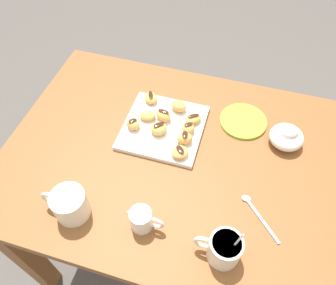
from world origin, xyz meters
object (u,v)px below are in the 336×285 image
Objects in this scene: dining_table at (172,176)px; saucer_lime_left at (243,121)px; coffee_mug_cream_left at (224,248)px; ice_cream_bowl at (287,136)px; pastry_plate_square at (163,127)px; beignet_5 at (188,128)px; beignet_6 at (185,139)px; cream_pitcher_white at (142,219)px; beignet_0 at (164,115)px; beignet_7 at (133,124)px; beignet_2 at (180,152)px; beignet_8 at (151,98)px; beignet_3 at (193,119)px; beignet_4 at (179,106)px; coffee_mug_cream_right at (69,204)px; beignet_9 at (148,116)px; beignet_1 at (159,129)px.

saucer_lime_left is (-0.19, -0.20, 0.14)m from dining_table.
coffee_mug_cream_left is 1.23× the size of ice_cream_bowl.
pastry_plate_square is 1.95× the size of coffee_mug_cream_left.
coffee_mug_cream_left reaches higher than pastry_plate_square.
beignet_5 is 0.05m from beignet_6.
saucer_lime_left is at bearing -137.74° from beignet_6.
dining_table is 0.18m from beignet_6.
coffee_mug_cream_left is 1.29× the size of cream_pitcher_white.
beignet_7 is at bearing 37.57° from beignet_0.
cream_pitcher_white is at bearing 81.09° from beignet_2.
dining_table is at bearing 122.37° from pastry_plate_square.
beignet_8 is (0.07, -0.07, -0.00)m from beignet_0.
beignet_4 is (0.06, -0.04, 0.00)m from beignet_3.
beignet_3 is at bearing -120.95° from coffee_mug_cream_right.
beignet_9 is (0.32, 0.09, 0.03)m from saucer_lime_left.
beignet_5 is (-0.06, 0.08, -0.00)m from beignet_4.
beignet_0 is (0.05, -0.38, -0.01)m from cream_pitcher_white.
beignet_1 is at bearing 12.00° from ice_cream_bowl.
beignet_7 is (0.35, 0.14, 0.03)m from saucer_lime_left.
pastry_plate_square is 0.04m from beignet_0.
beignet_6 is at bearing 170.05° from beignet_1.
beignet_1 is 0.11m from beignet_2.
beignet_1 is at bearing -9.95° from beignet_6.
beignet_7 is (0.18, 0.08, 0.00)m from beignet_3.
coffee_mug_cream_right reaches higher than pastry_plate_square.
beignet_5 is 0.15m from beignet_9.
pastry_plate_square is 0.13m from beignet_2.
beignet_7 is at bearing -42.16° from coffee_mug_cream_left.
beignet_3 is 1.00× the size of beignet_8.
beignet_4 is at bearing 5.49° from saucer_lime_left.
beignet_9 is at bearing 11.06° from beignet_3.
coffee_mug_cream_right is (0.43, 0.00, 0.00)m from coffee_mug_cream_left.
cream_pitcher_white is at bearing 82.42° from beignet_6.
beignet_6 is (-0.09, 0.02, 0.00)m from beignet_1.
beignet_0 reaches higher than beignet_7.
beignet_9 is (0.06, -0.02, 0.02)m from pastry_plate_square.
beignet_0 reaches higher than beignet_2.
coffee_mug_cream_left is 0.51m from beignet_4.
beignet_3 is at bearing -96.58° from cream_pitcher_white.
coffee_mug_cream_left is 2.45× the size of beignet_9.
pastry_plate_square is 2.39× the size of ice_cream_bowl.
beignet_1 is (0.07, -0.06, 0.17)m from dining_table.
beignet_7 reaches higher than beignet_8.
ice_cream_bowl is at bearing 175.35° from beignet_4.
cream_pitcher_white is at bearing 83.55° from beignet_5.
beignet_5 is at bearing -63.22° from coffee_mug_cream_left.
beignet_2 is at bearing 50.62° from saucer_lime_left.
beignet_0 is 0.11m from beignet_7.
beignet_4 is (0.22, 0.02, 0.03)m from saucer_lime_left.
beignet_5 reaches higher than pastry_plate_square.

